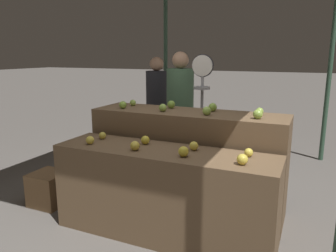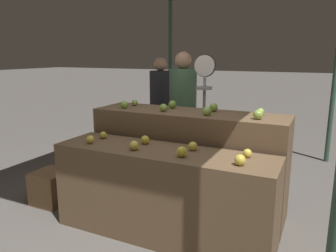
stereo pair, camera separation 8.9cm
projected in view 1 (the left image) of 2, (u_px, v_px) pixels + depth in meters
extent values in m
plane|color=#66605B|center=(164.00, 234.00, 3.05)|extent=(60.00, 60.00, 0.00)
cylinder|color=#33513D|center=(166.00, 68.00, 5.99)|extent=(0.07, 0.07, 2.79)
cylinder|color=#33513D|center=(330.00, 71.00, 4.91)|extent=(0.07, 0.07, 2.79)
cube|color=brown|center=(164.00, 193.00, 2.97)|extent=(2.01, 0.55, 0.82)
cube|color=brown|center=(187.00, 161.00, 3.47)|extent=(2.01, 0.55, 1.07)
sphere|color=yellow|center=(90.00, 140.00, 3.07)|extent=(0.08, 0.08, 0.08)
sphere|color=yellow|center=(135.00, 146.00, 2.87)|extent=(0.08, 0.08, 0.08)
sphere|color=gold|center=(183.00, 152.00, 2.69)|extent=(0.09, 0.09, 0.09)
sphere|color=yellow|center=(242.00, 159.00, 2.49)|extent=(0.09, 0.09, 0.09)
sphere|color=gold|center=(103.00, 136.00, 3.25)|extent=(0.07, 0.07, 0.07)
sphere|color=gold|center=(145.00, 140.00, 3.06)|extent=(0.08, 0.08, 0.08)
sphere|color=yellow|center=(194.00, 146.00, 2.87)|extent=(0.08, 0.08, 0.08)
sphere|color=yellow|center=(249.00, 152.00, 2.69)|extent=(0.07, 0.07, 0.07)
sphere|color=#84AD3D|center=(123.00, 105.00, 3.53)|extent=(0.08, 0.08, 0.08)
sphere|color=#8EB247|center=(163.00, 108.00, 3.35)|extent=(0.08, 0.08, 0.08)
sphere|color=#8EB247|center=(207.00, 111.00, 3.15)|extent=(0.08, 0.08, 0.08)
sphere|color=#8EB247|center=(258.00, 114.00, 2.97)|extent=(0.09, 0.09, 0.09)
sphere|color=#8EB247|center=(133.00, 103.00, 3.73)|extent=(0.07, 0.07, 0.07)
sphere|color=#7AA338|center=(171.00, 105.00, 3.55)|extent=(0.09, 0.09, 0.09)
sphere|color=#84AD3D|center=(213.00, 107.00, 3.36)|extent=(0.09, 0.09, 0.09)
sphere|color=#8EB247|center=(260.00, 111.00, 3.16)|extent=(0.07, 0.07, 0.07)
cylinder|color=#99999E|center=(201.00, 126.00, 4.07)|extent=(0.04, 0.04, 1.53)
cylinder|color=black|center=(203.00, 66.00, 3.91)|extent=(0.27, 0.01, 0.27)
cylinder|color=silver|center=(202.00, 66.00, 3.89)|extent=(0.25, 0.02, 0.25)
cylinder|color=#99999E|center=(202.00, 82.00, 3.93)|extent=(0.01, 0.01, 0.14)
cylinder|color=#99999E|center=(202.00, 88.00, 3.95)|extent=(0.20, 0.20, 0.03)
cube|color=#2D2D38|center=(180.00, 146.00, 4.55)|extent=(0.31, 0.23, 0.78)
cylinder|color=#476B4C|center=(180.00, 94.00, 4.40)|extent=(0.44, 0.44, 0.68)
sphere|color=tan|center=(180.00, 60.00, 4.30)|extent=(0.22, 0.22, 0.22)
cube|color=#2D2D38|center=(157.00, 136.00, 5.20)|extent=(0.28, 0.21, 0.74)
cylinder|color=#232328|center=(157.00, 92.00, 5.05)|extent=(0.41, 0.41, 0.65)
sphere|color=tan|center=(157.00, 64.00, 4.96)|extent=(0.21, 0.21, 0.21)
cube|color=olive|center=(49.00, 188.00, 3.64)|extent=(0.36, 0.36, 0.36)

